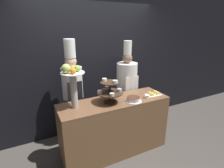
{
  "coord_description": "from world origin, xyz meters",
  "views": [
    {
      "loc": [
        -1.18,
        -1.98,
        2.09
      ],
      "look_at": [
        0.0,
        0.38,
        1.2
      ],
      "focal_mm": 28.0,
      "sensor_mm": 36.0,
      "label": 1
    }
  ],
  "objects_px": {
    "fruit_pedestal": "(72,80)",
    "cake_round": "(133,99)",
    "chef_left": "(73,91)",
    "cake_square_tray": "(154,94)",
    "cup_white": "(147,96)",
    "tiered_stand": "(110,90)",
    "chef_center_left": "(127,85)"
  },
  "relations": [
    {
      "from": "fruit_pedestal",
      "to": "cake_round",
      "type": "bearing_deg",
      "value": -12.12
    },
    {
      "from": "chef_left",
      "to": "cake_square_tray",
      "type": "bearing_deg",
      "value": -26.0
    },
    {
      "from": "cup_white",
      "to": "cake_square_tray",
      "type": "distance_m",
      "value": 0.21
    },
    {
      "from": "tiered_stand",
      "to": "cake_round",
      "type": "xyz_separation_m",
      "value": [
        0.35,
        -0.13,
        -0.17
      ]
    },
    {
      "from": "fruit_pedestal",
      "to": "cake_round",
      "type": "relative_size",
      "value": 2.54
    },
    {
      "from": "cake_square_tray",
      "to": "chef_left",
      "type": "relative_size",
      "value": 0.14
    },
    {
      "from": "tiered_stand",
      "to": "chef_left",
      "type": "relative_size",
      "value": 0.21
    },
    {
      "from": "cake_square_tray",
      "to": "chef_center_left",
      "type": "height_order",
      "value": "chef_center_left"
    },
    {
      "from": "cake_round",
      "to": "cake_square_tray",
      "type": "height_order",
      "value": "cake_round"
    },
    {
      "from": "cake_round",
      "to": "chef_left",
      "type": "height_order",
      "value": "chef_left"
    },
    {
      "from": "tiered_stand",
      "to": "cake_square_tray",
      "type": "height_order",
      "value": "tiered_stand"
    },
    {
      "from": "cake_round",
      "to": "chef_left",
      "type": "bearing_deg",
      "value": 138.94
    },
    {
      "from": "cup_white",
      "to": "tiered_stand",
      "type": "bearing_deg",
      "value": 168.94
    },
    {
      "from": "tiered_stand",
      "to": "cake_square_tray",
      "type": "bearing_deg",
      "value": -3.93
    },
    {
      "from": "chef_center_left",
      "to": "cup_white",
      "type": "bearing_deg",
      "value": -91.44
    },
    {
      "from": "tiered_stand",
      "to": "chef_center_left",
      "type": "height_order",
      "value": "chef_center_left"
    },
    {
      "from": "cake_round",
      "to": "chef_center_left",
      "type": "bearing_deg",
      "value": 67.18
    },
    {
      "from": "cup_white",
      "to": "cake_round",
      "type": "bearing_deg",
      "value": -178.22
    },
    {
      "from": "fruit_pedestal",
      "to": "chef_center_left",
      "type": "height_order",
      "value": "chef_center_left"
    },
    {
      "from": "cup_white",
      "to": "chef_left",
      "type": "relative_size",
      "value": 0.04
    },
    {
      "from": "chef_left",
      "to": "cake_round",
      "type": "bearing_deg",
      "value": -41.06
    },
    {
      "from": "tiered_stand",
      "to": "cake_round",
      "type": "relative_size",
      "value": 1.53
    },
    {
      "from": "tiered_stand",
      "to": "fruit_pedestal",
      "type": "bearing_deg",
      "value": 173.44
    },
    {
      "from": "cup_white",
      "to": "chef_center_left",
      "type": "bearing_deg",
      "value": 88.56
    },
    {
      "from": "fruit_pedestal",
      "to": "cake_square_tray",
      "type": "distance_m",
      "value": 1.42
    },
    {
      "from": "cake_round",
      "to": "chef_left",
      "type": "relative_size",
      "value": 0.14
    },
    {
      "from": "fruit_pedestal",
      "to": "tiered_stand",
      "type": "bearing_deg",
      "value": -6.56
    },
    {
      "from": "cup_white",
      "to": "chef_left",
      "type": "height_order",
      "value": "chef_left"
    },
    {
      "from": "fruit_pedestal",
      "to": "cake_square_tray",
      "type": "relative_size",
      "value": 2.47
    },
    {
      "from": "cake_square_tray",
      "to": "chef_center_left",
      "type": "distance_m",
      "value": 0.63
    },
    {
      "from": "fruit_pedestal",
      "to": "chef_left",
      "type": "bearing_deg",
      "value": 77.13
    },
    {
      "from": "tiered_stand",
      "to": "chef_center_left",
      "type": "bearing_deg",
      "value": 40.93
    }
  ]
}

